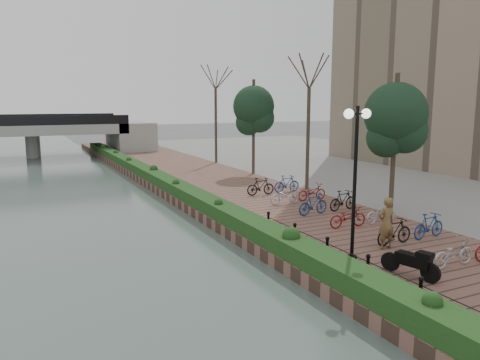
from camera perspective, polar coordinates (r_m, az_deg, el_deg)
ground at (r=12.06m, az=19.71°, el=-19.35°), size 220.00×220.00×0.00m
promenade at (r=27.93m, az=-0.43°, el=-1.77°), size 8.00×75.00×0.50m
inland_pavement at (r=37.60m, az=22.16°, el=0.45°), size 24.00×75.00×0.50m
hedge at (r=28.91m, az=-8.68°, el=-0.38°), size 1.10×56.00×0.60m
chain_fence at (r=13.90m, az=18.07°, el=-11.46°), size 0.10×14.10×0.70m
lamppost at (r=15.63m, az=13.96°, el=3.48°), size 1.02×0.32×5.09m
motorcycle at (r=15.12m, az=20.02°, el=-9.24°), size 0.91×1.68×1.00m
pedestrian at (r=17.55m, az=17.40°, el=-5.02°), size 0.72×0.51×1.88m
bicycle_parking at (r=21.56m, az=12.94°, el=-3.44°), size 2.40×14.69×1.00m
street_trees at (r=25.49m, az=12.48°, el=4.73°), size 3.20×37.12×6.80m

